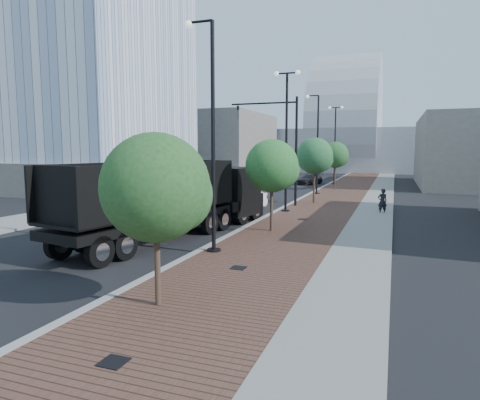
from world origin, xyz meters
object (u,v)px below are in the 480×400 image
(white_sedan, at_px, (235,200))
(pedestrian, at_px, (382,201))
(dump_truck, at_px, (197,201))
(dark_car_mid, at_px, (239,191))

(white_sedan, height_order, pedestrian, pedestrian)
(pedestrian, bearing_deg, dump_truck, 23.57)
(white_sedan, relative_size, dark_car_mid, 1.07)
(white_sedan, height_order, dark_car_mid, white_sedan)
(dump_truck, bearing_deg, pedestrian, 56.11)
(dump_truck, relative_size, dark_car_mid, 2.98)
(white_sedan, bearing_deg, dark_car_mid, 130.65)
(dump_truck, xyz_separation_m, dark_car_mid, (-2.99, 14.36, -0.90))
(dump_truck, height_order, dark_car_mid, dump_truck)
(dark_car_mid, height_order, pedestrian, pedestrian)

